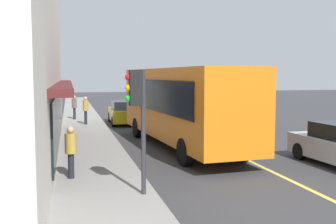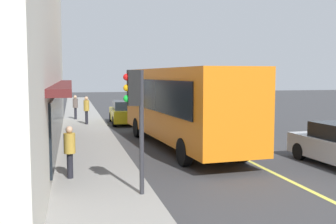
{
  "view_description": "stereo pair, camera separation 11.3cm",
  "coord_description": "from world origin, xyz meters",
  "px_view_note": "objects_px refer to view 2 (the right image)",
  "views": [
    {
      "loc": [
        -17.19,
        6.54,
        3.22
      ],
      "look_at": [
        0.13,
        2.33,
        1.6
      ],
      "focal_mm": 43.62,
      "sensor_mm": 36.0,
      "label": 1
    },
    {
      "loc": [
        -17.22,
        6.43,
        3.22
      ],
      "look_at": [
        0.13,
        2.33,
        1.6
      ],
      "focal_mm": 43.62,
      "sensor_mm": 36.0,
      "label": 2
    }
  ],
  "objects_px": {
    "car_black": "(212,114)",
    "car_yellow": "(125,113)",
    "traffic_light": "(135,102)",
    "pedestrian_mid_block": "(86,108)",
    "bus": "(181,103)",
    "pedestrian_waiting": "(70,147)",
    "pedestrian_near_storefront": "(75,105)"
  },
  "relations": [
    {
      "from": "car_black",
      "to": "car_yellow",
      "type": "bearing_deg",
      "value": 68.23
    },
    {
      "from": "car_yellow",
      "to": "pedestrian_mid_block",
      "type": "distance_m",
      "value": 2.77
    },
    {
      "from": "pedestrian_near_storefront",
      "to": "pedestrian_waiting",
      "type": "bearing_deg",
      "value": 178.9
    },
    {
      "from": "pedestrian_waiting",
      "to": "car_black",
      "type": "bearing_deg",
      "value": -35.5
    },
    {
      "from": "bus",
      "to": "car_yellow",
      "type": "xyz_separation_m",
      "value": [
        9.4,
        1.28,
        -1.24
      ]
    },
    {
      "from": "car_yellow",
      "to": "pedestrian_waiting",
      "type": "xyz_separation_m",
      "value": [
        -14.49,
        3.51,
        0.34
      ]
    },
    {
      "from": "car_black",
      "to": "car_yellow",
      "type": "relative_size",
      "value": 1.0
    },
    {
      "from": "car_yellow",
      "to": "pedestrian_near_storefront",
      "type": "bearing_deg",
      "value": 55.9
    },
    {
      "from": "bus",
      "to": "pedestrian_near_storefront",
      "type": "height_order",
      "value": "bus"
    },
    {
      "from": "traffic_light",
      "to": "pedestrian_mid_block",
      "type": "xyz_separation_m",
      "value": [
        15.56,
        0.69,
        -1.34
      ]
    },
    {
      "from": "traffic_light",
      "to": "pedestrian_waiting",
      "type": "bearing_deg",
      "value": 38.5
    },
    {
      "from": "traffic_light",
      "to": "car_black",
      "type": "distance_m",
      "value": 16.23
    },
    {
      "from": "car_black",
      "to": "pedestrian_near_storefront",
      "type": "bearing_deg",
      "value": 63.28
    },
    {
      "from": "traffic_light",
      "to": "car_yellow",
      "type": "relative_size",
      "value": 0.74
    },
    {
      "from": "bus",
      "to": "car_yellow",
      "type": "relative_size",
      "value": 2.6
    },
    {
      "from": "bus",
      "to": "pedestrian_mid_block",
      "type": "distance_m",
      "value": 9.26
    },
    {
      "from": "bus",
      "to": "car_yellow",
      "type": "bearing_deg",
      "value": 7.78
    },
    {
      "from": "traffic_light",
      "to": "pedestrian_near_storefront",
      "type": "height_order",
      "value": "traffic_light"
    },
    {
      "from": "car_yellow",
      "to": "pedestrian_waiting",
      "type": "height_order",
      "value": "pedestrian_waiting"
    },
    {
      "from": "traffic_light",
      "to": "pedestrian_waiting",
      "type": "height_order",
      "value": "traffic_light"
    },
    {
      "from": "traffic_light",
      "to": "pedestrian_near_storefront",
      "type": "xyz_separation_m",
      "value": [
        18.73,
        1.34,
        -1.39
      ]
    },
    {
      "from": "bus",
      "to": "car_yellow",
      "type": "height_order",
      "value": "bus"
    },
    {
      "from": "traffic_light",
      "to": "car_yellow",
      "type": "bearing_deg",
      "value": -6.36
    },
    {
      "from": "bus",
      "to": "car_black",
      "type": "height_order",
      "value": "bus"
    },
    {
      "from": "car_black",
      "to": "pedestrian_waiting",
      "type": "height_order",
      "value": "pedestrian_waiting"
    },
    {
      "from": "traffic_light",
      "to": "pedestrian_near_storefront",
      "type": "bearing_deg",
      "value": 4.08
    },
    {
      "from": "pedestrian_waiting",
      "to": "pedestrian_mid_block",
      "type": "height_order",
      "value": "pedestrian_mid_block"
    },
    {
      "from": "car_black",
      "to": "pedestrian_near_storefront",
      "type": "relative_size",
      "value": 2.62
    },
    {
      "from": "car_yellow",
      "to": "pedestrian_near_storefront",
      "type": "height_order",
      "value": "pedestrian_near_storefront"
    },
    {
      "from": "bus",
      "to": "car_black",
      "type": "distance_m",
      "value": 8.41
    },
    {
      "from": "pedestrian_near_storefront",
      "to": "car_yellow",
      "type": "bearing_deg",
      "value": -124.1
    },
    {
      "from": "car_black",
      "to": "pedestrian_mid_block",
      "type": "height_order",
      "value": "pedestrian_mid_block"
    }
  ]
}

